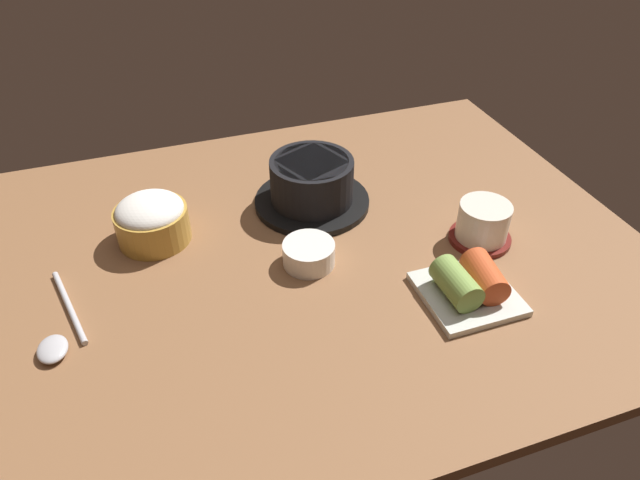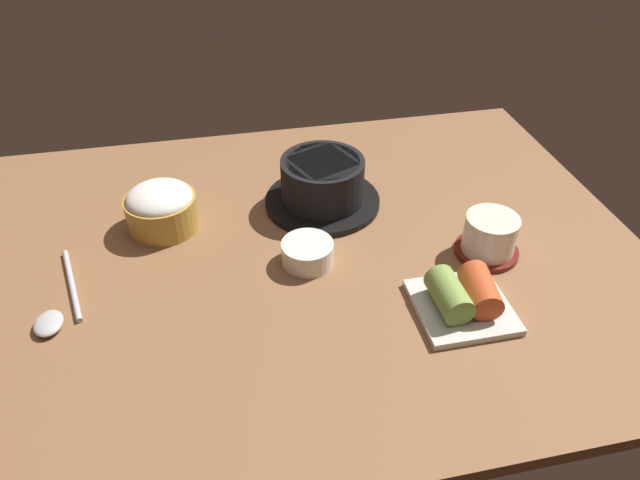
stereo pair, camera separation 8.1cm
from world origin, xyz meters
The scene contains 7 objects.
dining_table centered at (0.00, 0.00, 1.00)cm, with size 100.00×76.00×2.00cm, color brown.
stone_pot centered at (5.14, 11.03, 5.85)cm, with size 18.61×18.61×8.10cm.
rice_bowl centered at (-20.08, 10.03, 5.62)cm, with size 10.76×10.76×7.14cm.
tea_cup_with_saucer centered at (25.88, -6.29, 5.13)cm, with size 9.21×9.21×6.34cm.
banchan_cup_center centered at (-0.10, -2.91, 3.82)cm, with size 7.44×7.44×3.39cm.
kimchi_plate centered at (17.80, -16.40, 4.09)cm, with size 12.06×12.06×5.09cm.
spoon centered at (-33.67, -6.39, 2.62)cm, with size 5.83×17.10×1.35cm.
Camera 1 is at (-19.00, -62.49, 55.58)cm, focal length 32.27 mm.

